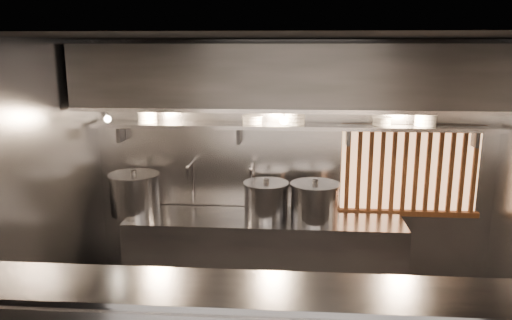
# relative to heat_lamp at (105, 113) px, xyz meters

# --- Properties ---
(ceiling) EXTENTS (4.50, 4.50, 0.00)m
(ceiling) POSITION_rel_heat_lamp_xyz_m (1.90, -0.85, 0.73)
(ceiling) COLOR black
(ceiling) RESTS_ON wall_back
(wall_back) EXTENTS (4.50, 0.00, 4.50)m
(wall_back) POSITION_rel_heat_lamp_xyz_m (1.90, 0.65, -0.67)
(wall_back) COLOR gray
(wall_back) RESTS_ON floor
(wall_left) EXTENTS (0.00, 3.00, 3.00)m
(wall_left) POSITION_rel_heat_lamp_xyz_m (-0.35, -0.85, -0.67)
(wall_left) COLOR gray
(wall_left) RESTS_ON floor
(cooking_bench) EXTENTS (3.00, 0.70, 0.90)m
(cooking_bench) POSITION_rel_heat_lamp_xyz_m (1.60, 0.28, -1.62)
(cooking_bench) COLOR gray
(cooking_bench) RESTS_ON floor
(bowl_shelf) EXTENTS (4.40, 0.34, 0.04)m
(bowl_shelf) POSITION_rel_heat_lamp_xyz_m (1.90, 0.47, -0.19)
(bowl_shelf) COLOR gray
(bowl_shelf) RESTS_ON wall_back
(exhaust_hood) EXTENTS (4.40, 0.81, 0.65)m
(exhaust_hood) POSITION_rel_heat_lamp_xyz_m (1.90, 0.25, 0.36)
(exhaust_hood) COLOR #2D2D30
(exhaust_hood) RESTS_ON ceiling
(wood_screen) EXTENTS (1.56, 0.09, 1.04)m
(wood_screen) POSITION_rel_heat_lamp_xyz_m (3.20, 0.60, -0.69)
(wood_screen) COLOR #FFB272
(wood_screen) RESTS_ON wall_back
(faucet_left) EXTENTS (0.04, 0.30, 0.50)m
(faucet_left) POSITION_rel_heat_lamp_xyz_m (0.75, 0.52, -0.76)
(faucet_left) COLOR silver
(faucet_left) RESTS_ON wall_back
(faucet_right) EXTENTS (0.04, 0.30, 0.50)m
(faucet_right) POSITION_rel_heat_lamp_xyz_m (1.45, 0.52, -0.76)
(faucet_right) COLOR silver
(faucet_right) RESTS_ON wall_back
(heat_lamp) EXTENTS (0.25, 0.35, 0.20)m
(heat_lamp) POSITION_rel_heat_lamp_xyz_m (0.00, 0.00, 0.00)
(heat_lamp) COLOR gray
(heat_lamp) RESTS_ON exhaust_hood
(pendant_bulb) EXTENTS (0.09, 0.09, 0.19)m
(pendant_bulb) POSITION_rel_heat_lamp_xyz_m (1.80, 0.35, -0.11)
(pendant_bulb) COLOR #2D2D30
(pendant_bulb) RESTS_ON exhaust_hood
(stock_pot_left) EXTENTS (0.62, 0.62, 0.49)m
(stock_pot_left) POSITION_rel_heat_lamp_xyz_m (0.15, 0.33, -0.94)
(stock_pot_left) COLOR gray
(stock_pot_left) RESTS_ON cooking_bench
(stock_pot_mid) EXTENTS (0.61, 0.61, 0.43)m
(stock_pot_mid) POSITION_rel_heat_lamp_xyz_m (1.61, 0.32, -0.97)
(stock_pot_mid) COLOR gray
(stock_pot_mid) RESTS_ON cooking_bench
(stock_pot_right) EXTENTS (0.63, 0.63, 0.45)m
(stock_pot_right) POSITION_rel_heat_lamp_xyz_m (2.14, 0.24, -0.96)
(stock_pot_right) COLOR gray
(stock_pot_right) RESTS_ON cooking_bench
(bowl_stack_0) EXTENTS (0.23, 0.23, 0.13)m
(bowl_stack_0) POSITION_rel_heat_lamp_xyz_m (0.29, 0.47, -0.10)
(bowl_stack_0) COLOR white
(bowl_stack_0) RESTS_ON bowl_shelf
(bowl_stack_1) EXTENTS (0.23, 0.23, 0.09)m
(bowl_stack_1) POSITION_rel_heat_lamp_xyz_m (1.45, 0.47, -0.12)
(bowl_stack_1) COLOR white
(bowl_stack_1) RESTS_ON bowl_shelf
(bowl_stack_2) EXTENTS (0.24, 0.24, 0.17)m
(bowl_stack_2) POSITION_rel_heat_lamp_xyz_m (1.91, 0.47, -0.08)
(bowl_stack_2) COLOR white
(bowl_stack_2) RESTS_ON bowl_shelf
(bowl_stack_3) EXTENTS (0.21, 0.21, 0.09)m
(bowl_stack_3) POSITION_rel_heat_lamp_xyz_m (2.84, 0.47, -0.12)
(bowl_stack_3) COLOR white
(bowl_stack_3) RESTS_ON bowl_shelf
(bowl_stack_4) EXTENTS (0.24, 0.24, 0.13)m
(bowl_stack_4) POSITION_rel_heat_lamp_xyz_m (3.29, 0.47, -0.10)
(bowl_stack_4) COLOR white
(bowl_stack_4) RESTS_ON bowl_shelf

